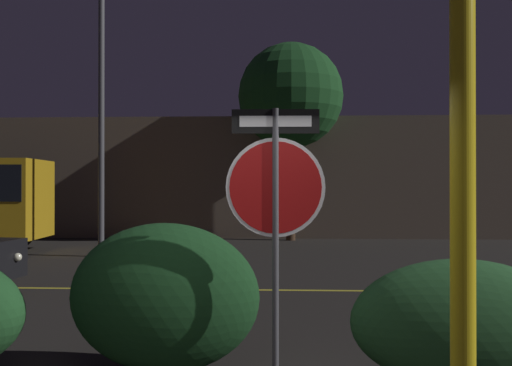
{
  "coord_description": "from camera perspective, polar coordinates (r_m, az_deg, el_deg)",
  "views": [
    {
      "loc": [
        0.59,
        -3.83,
        1.85
      ],
      "look_at": [
        0.21,
        4.05,
        1.9
      ],
      "focal_mm": 40.0,
      "sensor_mm": 36.0,
      "label": 1
    }
  ],
  "objects": [
    {
      "name": "yellow_pole_right",
      "position": [
        3.65,
        19.98,
        -5.68
      ],
      "size": [
        0.15,
        0.15,
        3.03
      ],
      "primitive_type": "cylinder",
      "color": "yellow",
      "rests_on": "ground_plane"
    },
    {
      "name": "stop_sign",
      "position": [
        5.17,
        1.96,
        -0.88
      ],
      "size": [
        0.91,
        0.06,
        2.56
      ],
      "rotation": [
        0.0,
        0.0,
        0.03
      ],
      "color": "#4C4C51",
      "rests_on": "ground_plane"
    },
    {
      "name": "street_lamp",
      "position": [
        15.96,
        -15.2,
        11.25
      ],
      "size": [
        0.44,
        0.44,
        8.06
      ],
      "color": "#4C4C51",
      "rests_on": "ground_plane"
    },
    {
      "name": "hedge_bush_3",
      "position": [
        5.75,
        19.71,
        -13.01
      ],
      "size": [
        2.02,
        0.72,
        1.18
      ],
      "primitive_type": "ellipsoid",
      "color": "#285B2D",
      "rests_on": "ground_plane"
    },
    {
      "name": "building_backdrop",
      "position": [
        21.82,
        -0.56,
        0.51
      ],
      "size": [
        25.98,
        3.01,
        4.37
      ],
      "primitive_type": "cube",
      "color": "#6B5B4C",
      "rests_on": "ground_plane"
    },
    {
      "name": "tree_0",
      "position": [
        19.97,
        3.48,
        8.64
      ],
      "size": [
        3.64,
        3.64,
        6.82
      ],
      "color": "#422D1E",
      "rests_on": "ground_plane"
    },
    {
      "name": "road_center_stripe",
      "position": [
        10.38,
        -0.59,
        -10.63
      ],
      "size": [
        41.8,
        0.12,
        0.01
      ],
      "primitive_type": "cube",
      "color": "gold",
      "rests_on": "ground_plane"
    },
    {
      "name": "hedge_bush_2",
      "position": [
        5.88,
        -9.14,
        -11.23
      ],
      "size": [
        1.91,
        0.88,
        1.49
      ],
      "primitive_type": "ellipsoid",
      "color": "#19421E",
      "rests_on": "ground_plane"
    }
  ]
}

